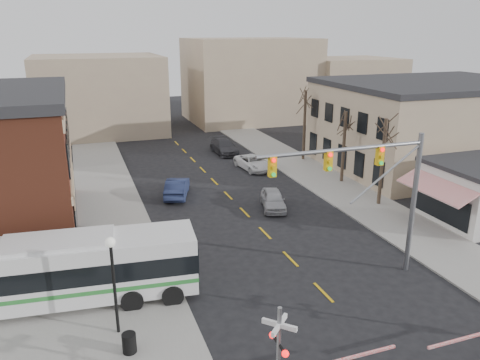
% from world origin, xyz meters
% --- Properties ---
extents(ground, '(160.00, 160.00, 0.00)m').
position_xyz_m(ground, '(0.00, 0.00, 0.00)').
color(ground, black).
rests_on(ground, ground).
extents(sidewalk_west, '(5.00, 60.00, 0.12)m').
position_xyz_m(sidewalk_west, '(-9.50, 20.00, 0.06)').
color(sidewalk_west, gray).
rests_on(sidewalk_west, ground).
extents(sidewalk_east, '(5.00, 60.00, 0.12)m').
position_xyz_m(sidewalk_east, '(9.50, 20.00, 0.06)').
color(sidewalk_east, gray).
rests_on(sidewalk_east, ground).
extents(tan_building, '(20.30, 15.30, 8.50)m').
position_xyz_m(tan_building, '(22.00, 20.00, 4.26)').
color(tan_building, tan).
rests_on(tan_building, ground).
extents(tree_east_a, '(0.28, 0.28, 6.75)m').
position_xyz_m(tree_east_a, '(10.50, 12.00, 3.50)').
color(tree_east_a, '#382B21').
rests_on(tree_east_a, sidewalk_east).
extents(tree_east_b, '(0.28, 0.28, 6.30)m').
position_xyz_m(tree_east_b, '(10.80, 18.00, 3.27)').
color(tree_east_b, '#382B21').
rests_on(tree_east_b, sidewalk_east).
extents(tree_east_c, '(0.28, 0.28, 7.20)m').
position_xyz_m(tree_east_c, '(11.00, 26.00, 3.72)').
color(tree_east_c, '#382B21').
rests_on(tree_east_c, sidewalk_east).
extents(transit_bus, '(13.42, 4.24, 3.40)m').
position_xyz_m(transit_bus, '(-12.77, 5.40, 1.91)').
color(transit_bus, silver).
rests_on(transit_bus, ground).
extents(traffic_signal_mast, '(9.47, 0.30, 8.00)m').
position_xyz_m(traffic_signal_mast, '(3.04, 2.62, 5.71)').
color(traffic_signal_mast, gray).
rests_on(traffic_signal_mast, ground).
extents(rr_crossing_west, '(5.60, 1.36, 4.00)m').
position_xyz_m(rr_crossing_west, '(-4.93, -4.08, 1.97)').
color(rr_crossing_west, gray).
rests_on(rr_crossing_west, ground).
extents(street_lamp, '(0.44, 0.44, 4.66)m').
position_xyz_m(street_lamp, '(-10.49, 2.02, 3.42)').
color(street_lamp, black).
rests_on(street_lamp, sidewalk_west).
extents(trash_bin, '(0.60, 0.60, 0.88)m').
position_xyz_m(trash_bin, '(-10.18, 0.43, 0.56)').
color(trash_bin, black).
rests_on(trash_bin, sidewalk_west).
extents(car_a, '(2.75, 4.46, 1.42)m').
position_xyz_m(car_a, '(2.38, 14.11, 0.71)').
color(car_a, '#A4A4A8').
rests_on(car_a, ground).
extents(car_b, '(3.08, 5.00, 1.55)m').
position_xyz_m(car_b, '(-4.00, 19.31, 0.78)').
color(car_b, '#1B2445').
rests_on(car_b, ground).
extents(car_c, '(2.81, 5.11, 1.36)m').
position_xyz_m(car_c, '(4.76, 24.51, 0.68)').
color(car_c, silver).
rests_on(car_c, ground).
extents(car_d, '(2.16, 5.28, 1.53)m').
position_xyz_m(car_d, '(4.00, 31.53, 0.76)').
color(car_d, '#3D3D42').
rests_on(car_d, ground).
extents(pedestrian_near, '(0.56, 0.72, 1.76)m').
position_xyz_m(pedestrian_near, '(-9.58, 5.14, 1.00)').
color(pedestrian_near, '#5A5048').
rests_on(pedestrian_near, sidewalk_west).
extents(pedestrian_far, '(1.03, 1.05, 1.70)m').
position_xyz_m(pedestrian_far, '(-10.76, 6.36, 0.97)').
color(pedestrian_far, '#373A60').
rests_on(pedestrian_far, sidewalk_west).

